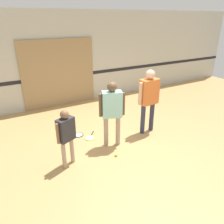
% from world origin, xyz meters
% --- Properties ---
extents(ground_plane, '(16.00, 16.00, 0.00)m').
position_xyz_m(ground_plane, '(0.00, 0.00, 0.00)').
color(ground_plane, tan).
extents(wall_back, '(16.00, 0.07, 3.20)m').
position_xyz_m(wall_back, '(0.00, 3.35, 1.60)').
color(wall_back, beige).
rests_on(wall_back, ground_plane).
extents(wall_panel, '(2.54, 0.05, 2.30)m').
position_xyz_m(wall_panel, '(-0.43, 3.29, 1.15)').
color(wall_panel, '#9E7F56').
rests_on(wall_panel, ground_plane).
extents(person_instructor, '(0.59, 0.39, 1.63)m').
position_xyz_m(person_instructor, '(-0.21, -0.01, 1.00)').
color(person_instructor, tan).
rests_on(person_instructor, ground_plane).
extents(person_student_left, '(0.45, 0.32, 1.28)m').
position_xyz_m(person_student_left, '(-1.42, -0.24, 0.79)').
color(person_student_left, tan).
rests_on(person_student_left, ground_plane).
extents(person_student_right, '(0.66, 0.29, 1.74)m').
position_xyz_m(person_student_right, '(0.97, 0.12, 1.08)').
color(person_student_right, '#2D334C').
rests_on(person_student_right, ground_plane).
extents(racket_spare_on_floor, '(0.49, 0.29, 0.03)m').
position_xyz_m(racket_spare_on_floor, '(-0.79, 0.85, 0.01)').
color(racket_spare_on_floor, '#28282D').
rests_on(racket_spare_on_floor, ground_plane).
extents(racket_second_spare, '(0.44, 0.48, 0.03)m').
position_xyz_m(racket_second_spare, '(-0.56, 0.57, 0.01)').
color(racket_second_spare, '#C6D838').
rests_on(racket_second_spare, ground_plane).
extents(tennis_ball_near_instructor, '(0.07, 0.07, 0.07)m').
position_xyz_m(tennis_ball_near_instructor, '(-0.38, -0.50, 0.03)').
color(tennis_ball_near_instructor, '#CCE038').
rests_on(tennis_ball_near_instructor, ground_plane).
extents(tennis_ball_by_spare_racket, '(0.07, 0.07, 0.07)m').
position_xyz_m(tennis_ball_by_spare_racket, '(-1.04, 0.81, 0.03)').
color(tennis_ball_by_spare_racket, '#CCE038').
rests_on(tennis_ball_by_spare_racket, ground_plane).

